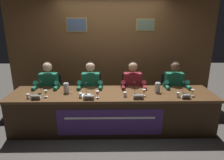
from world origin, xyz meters
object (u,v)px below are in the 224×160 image
Objects in this scene: chair_center_left at (92,96)px; nameplate_center_left at (89,97)px; nameplate_center_right at (139,97)px; conference_table at (112,106)px; panelist_far_right at (174,86)px; panelist_center_left at (91,87)px; chair_far_left at (52,96)px; juice_glass_center_left at (97,93)px; water_pitcher_right_side at (158,88)px; water_cup_center_left at (80,96)px; juice_glass_far_left at (46,92)px; chair_far_right at (170,95)px; juice_glass_far_right at (192,91)px; water_pitcher_left_side at (66,88)px; panelist_center_right at (133,87)px; panelist_far_left at (48,87)px; microphone_far_right at (184,90)px; nameplate_far_right at (186,96)px; water_cup_far_left at (28,96)px; chair_center_right at (131,96)px; microphone_center_left at (86,91)px; document_stack_center_left at (85,95)px; microphone_far_left at (40,90)px; microphone_center_right at (135,90)px; nameplate_far_left at (36,97)px; juice_glass_center_right at (144,91)px; water_cup_center_right at (125,95)px.

chair_center_left is 4.73× the size of nameplate_center_left.
nameplate_center_left is at bearing -178.72° from nameplate_center_right.
panelist_far_right is (1.31, 0.53, 0.20)m from conference_table.
conference_table is 0.71m from panelist_center_left.
chair_far_left reaches higher than juice_glass_center_left.
chair_center_left is at bearing 91.96° from nameplate_center_left.
nameplate_center_right is (1.76, -0.92, 0.34)m from chair_far_left.
panelist_center_left reaches higher than juice_glass_center_left.
water_pitcher_right_side is (1.29, -0.60, 0.39)m from chair_center_left.
panelist_center_left reaches higher than water_cup_center_left.
juice_glass_far_left is 0.79m from nameplate_center_left.
juice_glass_far_right is at bearing -81.03° from chair_far_right.
water_pitcher_left_side is at bearing 142.55° from nameplate_center_left.
panelist_center_right reaches higher than water_pitcher_left_side.
panelist_far_left is 5.64× the size of microphone_far_right.
nameplate_far_right is 0.70× the size of microphone_far_right.
water_cup_far_left is 0.10× the size of chair_center_right.
microphone_center_left is at bearing -158.56° from chair_far_right.
water_pitcher_right_side reaches higher than water_cup_far_left.
chair_far_left is at bearing 160.47° from nameplate_far_right.
juice_glass_far_left is 0.68× the size of nameplate_center_right.
chair_center_right and chair_far_right have the same top height.
chair_center_right is 4.14× the size of document_stack_center_left.
conference_table is 0.92m from water_pitcher_left_side.
juice_glass_far_left is 0.59× the size of water_pitcher_left_side.
nameplate_center_left is at bearing -37.45° from water_pitcher_left_side.
nameplate_center_left is (0.03, -0.74, 0.06)m from panelist_center_left.
microphone_far_left reaches higher than juice_glass_center_left.
panelist_center_right is 1.37× the size of chair_far_right.
document_stack_center_left is (-1.77, 0.16, -0.03)m from nameplate_far_right.
microphone_center_right is (1.75, -0.06, 0.00)m from microphone_far_left.
nameplate_center_right is (1.78, -0.28, -0.03)m from microphone_far_left.
chair_center_left reaches higher than nameplate_far_left.
panelist_far_left is 1.24m from juice_glass_center_left.
chair_center_right is at bearing 141.47° from juice_glass_far_right.
nameplate_far_left is 0.57m from water_pitcher_left_side.
chair_far_right is (1.79, 0.70, -0.37)m from microphone_center_left.
panelist_center_right is 0.94m from chair_far_right.
water_cup_center_left is (-0.12, -0.84, 0.33)m from chair_center_left.
juice_glass_far_left is 1.46× the size of water_cup_center_left.
water_pitcher_left_side is (-2.16, -0.40, 0.12)m from panelist_far_right.
chair_center_right is at bearing 24.83° from water_pitcher_left_side.
water_pitcher_left_side is at bearing -164.58° from chair_far_right.
panelist_center_left is at bearing 83.98° from document_stack_center_left.
juice_glass_center_right is (1.88, -0.77, 0.38)m from chair_far_left.
microphone_center_left reaches higher than nameplate_center_left.
juice_glass_center_left is 1.46× the size of water_cup_center_right.
chair_far_left is at bearing 180.00° from chair_center_right.
chair_center_left reaches higher than document_stack_center_left.
panelist_center_right is at bearing 20.13° from juice_glass_far_left.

